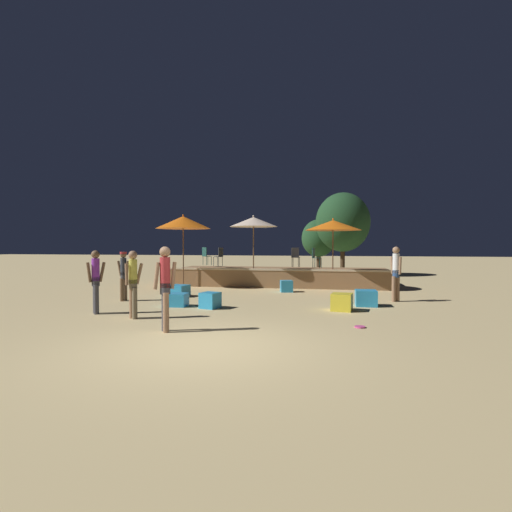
{
  "coord_description": "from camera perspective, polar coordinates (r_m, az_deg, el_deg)",
  "views": [
    {
      "loc": [
        2.43,
        -6.95,
        1.88
      ],
      "look_at": [
        0.0,
        5.29,
        1.52
      ],
      "focal_mm": 28.0,
      "sensor_mm": 36.0,
      "label": 1
    }
  ],
  "objects": [
    {
      "name": "cube_seat_2",
      "position": [
        12.47,
        -11.14,
        -6.16
      ],
      "size": [
        0.6,
        0.6,
        0.39
      ],
      "rotation": [
        0.0,
        0.0,
        0.06
      ],
      "color": "#2D9EDB",
      "rests_on": "ground"
    },
    {
      "name": "person_0",
      "position": [
        8.84,
        -12.86,
        -3.96
      ],
      "size": [
        0.46,
        0.35,
        1.84
      ],
      "rotation": [
        0.0,
        0.0,
        5.3
      ],
      "color": "#3F3F47",
      "rests_on": "ground"
    },
    {
      "name": "patio_umbrella_2",
      "position": [
        17.95,
        -10.37,
        4.74
      ],
      "size": [
        2.4,
        2.4,
        3.22
      ],
      "color": "brown",
      "rests_on": "ground"
    },
    {
      "name": "ground_plane",
      "position": [
        7.6,
        -7.99,
        -12.71
      ],
      "size": [
        120.0,
        120.0,
        0.0
      ],
      "primitive_type": "plane",
      "color": "tan"
    },
    {
      "name": "background_tree_1",
      "position": [
        25.01,
        12.29,
        4.72
      ],
      "size": [
        3.28,
        3.28,
        5.06
      ],
      "color": "#3D2B1C",
      "rests_on": "ground"
    },
    {
      "name": "cube_seat_3",
      "position": [
        11.94,
        -6.57,
        -6.31
      ],
      "size": [
        0.62,
        0.62,
        0.47
      ],
      "rotation": [
        0.0,
        0.0,
        -0.3
      ],
      "color": "#2D9EDB",
      "rests_on": "ground"
    },
    {
      "name": "bistro_chair_0",
      "position": [
        19.42,
        -5.24,
        0.17
      ],
      "size": [
        0.44,
        0.44,
        0.9
      ],
      "rotation": [
        0.0,
        0.0,
        4.35
      ],
      "color": "#2D3338",
      "rests_on": "wooden_deck"
    },
    {
      "name": "wooden_deck",
      "position": [
        18.66,
        3.49,
        -2.97
      ],
      "size": [
        9.74,
        3.06,
        0.84
      ],
      "color": "olive",
      "rests_on": "ground"
    },
    {
      "name": "cube_seat_1",
      "position": [
        11.68,
        12.16,
        -6.46
      ],
      "size": [
        0.64,
        0.64,
        0.49
      ],
      "rotation": [
        0.0,
        0.0,
        -0.15
      ],
      "color": "yellow",
      "rests_on": "ground"
    },
    {
      "name": "background_tree_0",
      "position": [
        26.23,
        8.95,
        2.51
      ],
      "size": [
        2.21,
        2.21,
        3.52
      ],
      "color": "#3D2B1C",
      "rests_on": "ground"
    },
    {
      "name": "person_2",
      "position": [
        10.61,
        -17.15,
        -3.53
      ],
      "size": [
        0.36,
        0.44,
        1.73
      ],
      "rotation": [
        0.0,
        0.0,
        5.63
      ],
      "color": "#997051",
      "rests_on": "ground"
    },
    {
      "name": "patio_umbrella_1",
      "position": [
        17.11,
        10.94,
        4.33
      ],
      "size": [
        2.35,
        2.35,
        2.99
      ],
      "color": "brown",
      "rests_on": "ground"
    },
    {
      "name": "patio_umbrella_0",
      "position": [
        17.41,
        -0.37,
        4.88
      ],
      "size": [
        2.08,
        2.08,
        3.16
      ],
      "color": "brown",
      "rests_on": "ground"
    },
    {
      "name": "person_1",
      "position": [
        11.69,
        -21.93,
        -3.12
      ],
      "size": [
        0.43,
        0.39,
        1.72
      ],
      "rotation": [
        0.0,
        0.0,
        5.44
      ],
      "color": "#3F3F47",
      "rests_on": "ground"
    },
    {
      "name": "cube_seat_5",
      "position": [
        12.74,
        15.43,
        -5.81
      ],
      "size": [
        0.65,
        0.65,
        0.49
      ],
      "rotation": [
        0.0,
        0.0,
        0.03
      ],
      "color": "#2D9EDB",
      "rests_on": "ground"
    },
    {
      "name": "person_4",
      "position": [
        13.94,
        19.35,
        -2.05
      ],
      "size": [
        0.36,
        0.42,
        1.82
      ],
      "rotation": [
        0.0,
        0.0,
        0.68
      ],
      "color": "#997051",
      "rests_on": "ground"
    },
    {
      "name": "bistro_chair_3",
      "position": [
        20.26,
        -7.2,
        0.23
      ],
      "size": [
        0.48,
        0.48,
        0.9
      ],
      "rotation": [
        0.0,
        0.0,
        2.51
      ],
      "color": "#1E4C47",
      "rests_on": "wooden_deck"
    },
    {
      "name": "bistro_chair_1",
      "position": [
        17.91,
        8.45,
        0.04
      ],
      "size": [
        0.42,
        0.42,
        0.9
      ],
      "rotation": [
        0.0,
        0.0,
        1.33
      ],
      "color": "#1E4C47",
      "rests_on": "wooden_deck"
    },
    {
      "name": "bistro_chair_2",
      "position": [
        18.63,
        5.65,
        0.11
      ],
      "size": [
        0.42,
        0.43,
        0.9
      ],
      "rotation": [
        0.0,
        0.0,
        0.27
      ],
      "color": "#47474C",
      "rests_on": "wooden_deck"
    },
    {
      "name": "frisbee_disc",
      "position": [
        9.47,
        14.63,
        -9.77
      ],
      "size": [
        0.24,
        0.24,
        0.03
      ],
      "color": "#E54C99",
      "rests_on": "ground"
    },
    {
      "name": "person_3",
      "position": [
        14.04,
        -18.4,
        -2.4
      ],
      "size": [
        0.48,
        0.29,
        1.65
      ],
      "rotation": [
        0.0,
        0.0,
        1.39
      ],
      "color": "brown",
      "rests_on": "ground"
    },
    {
      "name": "cube_seat_0",
      "position": [
        14.81,
        -11.0,
        -4.89
      ],
      "size": [
        0.74,
        0.74,
        0.41
      ],
      "rotation": [
        0.0,
        0.0,
        -0.18
      ],
      "color": "#2D9EDB",
      "rests_on": "ground"
    },
    {
      "name": "cube_seat_4",
      "position": [
        15.91,
        4.37,
        -4.33
      ],
      "size": [
        0.57,
        0.57,
        0.46
      ],
      "rotation": [
        0.0,
        0.0,
        0.26
      ],
      "color": "#2D9EDB",
      "rests_on": "ground"
    }
  ]
}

